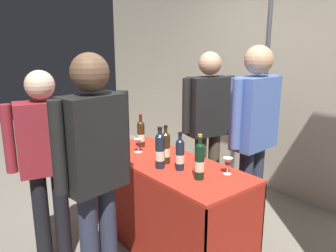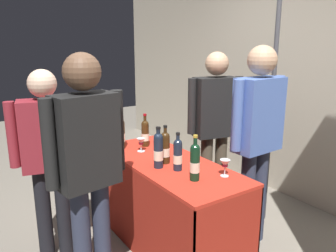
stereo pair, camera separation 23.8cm
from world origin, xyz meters
The scene contains 16 objects.
ground_plane centered at (0.00, 0.00, 0.00)m, with size 12.00×12.00×0.00m, color gray.
back_partition centered at (0.00, 1.78, 1.27)m, with size 7.49×0.12×2.54m, color #B2A893.
tasting_table centered at (0.00, 0.00, 0.52)m, with size 1.48×0.60×0.78m.
featured_wine_bottle centered at (-0.47, 0.06, 0.91)m, with size 0.07×0.07×0.31m.
display_bottle_0 centered at (0.19, -0.04, 0.91)m, with size 0.07×0.07×0.30m.
display_bottle_1 centered at (0.07, -0.13, 0.93)m, with size 0.08×0.08×0.33m.
display_bottle_2 centered at (0.01, -0.04, 0.92)m, with size 0.07×0.07×0.31m.
display_bottle_3 centered at (-0.53, -0.16, 0.93)m, with size 0.07×0.07×0.34m.
display_bottle_4 centered at (0.42, -0.05, 0.92)m, with size 0.07×0.07×0.33m.
wine_glass_near_vendor centered at (-0.35, -0.05, 0.87)m, with size 0.08×0.08×0.12m.
wine_glass_mid centered at (0.48, 0.17, 0.88)m, with size 0.08×0.08×0.13m.
vendor_presenter centered at (0.34, 0.66, 1.03)m, with size 0.23×0.59×1.71m.
vendor_assistant centered at (-0.28, 0.75, 0.99)m, with size 0.30×0.58×1.65m.
taster_foreground_right centered at (-0.43, -0.84, 0.91)m, with size 0.29×0.55×1.54m.
taster_foreground_left centered at (0.20, -0.75, 1.00)m, with size 0.27×0.55×1.68m.
booth_signpost centered at (0.13, 1.07, 1.41)m, with size 0.49×0.04×2.38m.
Camera 1 is at (2.01, -1.63, 1.74)m, focal length 35.88 mm.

